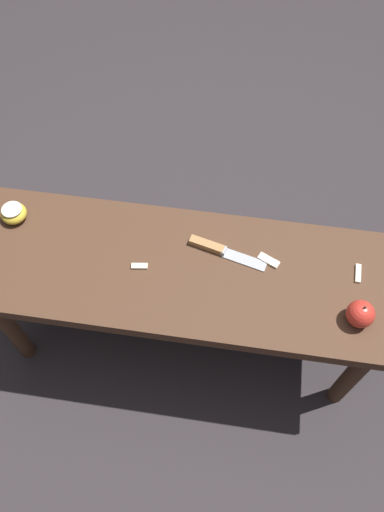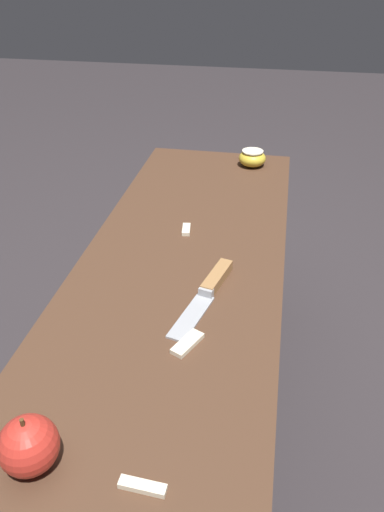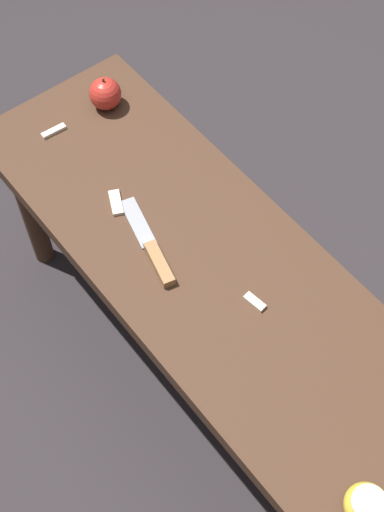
% 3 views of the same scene
% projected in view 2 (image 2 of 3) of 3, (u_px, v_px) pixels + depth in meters
% --- Properties ---
extents(ground_plane, '(8.00, 8.00, 0.00)m').
position_uv_depth(ground_plane, '(184.00, 425.00, 1.23)').
color(ground_plane, '#2D282B').
extents(wooden_bench, '(1.18, 0.40, 0.49)m').
position_uv_depth(wooden_bench, '(182.00, 289.00, 1.01)').
color(wooden_bench, '#472D1E').
rests_on(wooden_bench, ground_plane).
extents(knife, '(0.22, 0.08, 0.02)m').
position_uv_depth(knife, '(210.00, 287.00, 0.88)').
color(knife, '#9EA0A5').
rests_on(knife, wooden_bench).
extents(apple_whole, '(0.07, 0.07, 0.08)m').
position_uv_depth(apple_whole, '(29.00, 445.00, 0.58)').
color(apple_whole, red).
rests_on(apple_whole, wooden_bench).
extents(apple_cut, '(0.07, 0.07, 0.04)m').
position_uv_depth(apple_cut, '(252.00, 158.00, 1.36)').
color(apple_cut, gold).
rests_on(apple_cut, wooden_bench).
extents(apple_slice_near_knife, '(0.05, 0.02, 0.01)m').
position_uv_depth(apple_slice_near_knife, '(186.00, 229.00, 1.06)').
color(apple_slice_near_knife, beige).
rests_on(apple_slice_near_knife, wooden_bench).
extents(apple_slice_center, '(0.02, 0.06, 0.01)m').
position_uv_depth(apple_slice_center, '(143.00, 486.00, 0.57)').
color(apple_slice_center, beige).
rests_on(apple_slice_center, wooden_bench).
extents(apple_slice_near_bowl, '(0.06, 0.05, 0.01)m').
position_uv_depth(apple_slice_near_bowl, '(187.00, 343.00, 0.77)').
color(apple_slice_near_bowl, beige).
rests_on(apple_slice_near_bowl, wooden_bench).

